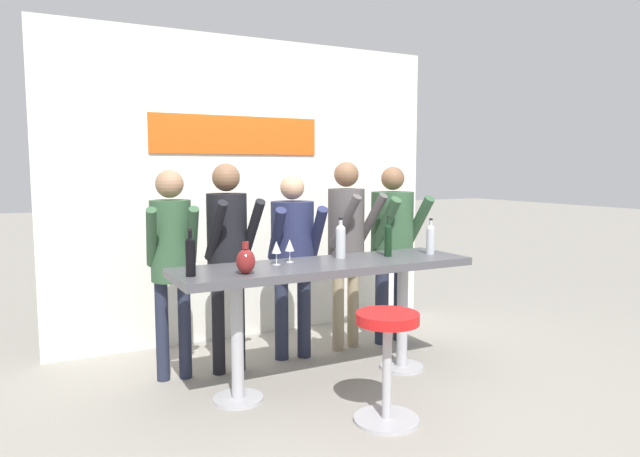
{
  "coord_description": "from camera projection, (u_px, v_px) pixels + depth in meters",
  "views": [
    {
      "loc": [
        -2.01,
        -3.76,
        1.66
      ],
      "look_at": [
        0.0,
        0.1,
        1.2
      ],
      "focal_mm": 32.0,
      "sensor_mm": 36.0,
      "label": 1
    }
  ],
  "objects": [
    {
      "name": "tasting_table",
      "position": [
        326.0,
        280.0,
        4.33
      ],
      "size": [
        2.3,
        0.66,
        0.95
      ],
      "color": "#4C4C51",
      "rests_on": "ground_plane"
    },
    {
      "name": "person_center",
      "position": [
        347.0,
        233.0,
        5.15
      ],
      "size": [
        0.46,
        0.58,
        1.71
      ],
      "rotation": [
        0.0,
        0.0,
        0.2
      ],
      "color": "gray",
      "rests_on": "ground_plane"
    },
    {
      "name": "ground_plane",
      "position": [
        326.0,
        383.0,
        4.41
      ],
      "size": [
        40.0,
        40.0,
        0.0
      ],
      "primitive_type": "plane",
      "color": "gray"
    },
    {
      "name": "person_far_left",
      "position": [
        171.0,
        250.0,
        4.38
      ],
      "size": [
        0.43,
        0.54,
        1.64
      ],
      "rotation": [
        0.0,
        0.0,
        -0.16
      ],
      "color": "#23283D",
      "rests_on": "ground_plane"
    },
    {
      "name": "wine_bottle_1",
      "position": [
        190.0,
        255.0,
        3.75
      ],
      "size": [
        0.07,
        0.07,
        0.32
      ],
      "color": "black",
      "rests_on": "tasting_table"
    },
    {
      "name": "person_left",
      "position": [
        228.0,
        243.0,
        4.54
      ],
      "size": [
        0.4,
        0.52,
        1.69
      ],
      "rotation": [
        0.0,
        0.0,
        0.06
      ],
      "color": "black",
      "rests_on": "ground_plane"
    },
    {
      "name": "wine_glass_0",
      "position": [
        290.0,
        246.0,
        4.31
      ],
      "size": [
        0.07,
        0.07,
        0.18
      ],
      "color": "silver",
      "rests_on": "tasting_table"
    },
    {
      "name": "wine_bottle_0",
      "position": [
        341.0,
        240.0,
        4.51
      ],
      "size": [
        0.08,
        0.08,
        0.32
      ],
      "color": "#B7BCC1",
      "rests_on": "tasting_table"
    },
    {
      "name": "bar_stool",
      "position": [
        387.0,
        349.0,
        3.7
      ],
      "size": [
        0.43,
        0.43,
        0.73
      ],
      "color": "#B2B2B7",
      "rests_on": "ground_plane"
    },
    {
      "name": "wine_bottle_2",
      "position": [
        431.0,
        238.0,
        4.72
      ],
      "size": [
        0.07,
        0.07,
        0.3
      ],
      "color": "#B7BCC1",
      "rests_on": "tasting_table"
    },
    {
      "name": "wine_bottle_3",
      "position": [
        388.0,
        238.0,
        4.6
      ],
      "size": [
        0.06,
        0.06,
        0.33
      ],
      "color": "black",
      "rests_on": "tasting_table"
    },
    {
      "name": "decorative_vase",
      "position": [
        246.0,
        261.0,
        3.84
      ],
      "size": [
        0.13,
        0.13,
        0.22
      ],
      "color": "maroon",
      "rests_on": "tasting_table"
    },
    {
      "name": "person_center_right",
      "position": [
        393.0,
        236.0,
        5.35
      ],
      "size": [
        0.49,
        0.56,
        1.67
      ],
      "rotation": [
        0.0,
        0.0,
        0.04
      ],
      "color": "#23283D",
      "rests_on": "ground_plane"
    },
    {
      "name": "back_wall",
      "position": [
        252.0,
        189.0,
        5.62
      ],
      "size": [
        3.9,
        0.12,
        2.9
      ],
      "color": "silver",
      "rests_on": "ground_plane"
    },
    {
      "name": "person_center_left",
      "position": [
        293.0,
        247.0,
        4.89
      ],
      "size": [
        0.49,
        0.57,
        1.6
      ],
      "rotation": [
        0.0,
        0.0,
        -0.16
      ],
      "color": "#23283D",
      "rests_on": "ground_plane"
    },
    {
      "name": "wine_glass_1",
      "position": [
        276.0,
        248.0,
        4.2
      ],
      "size": [
        0.07,
        0.07,
        0.18
      ],
      "color": "silver",
      "rests_on": "tasting_table"
    }
  ]
}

